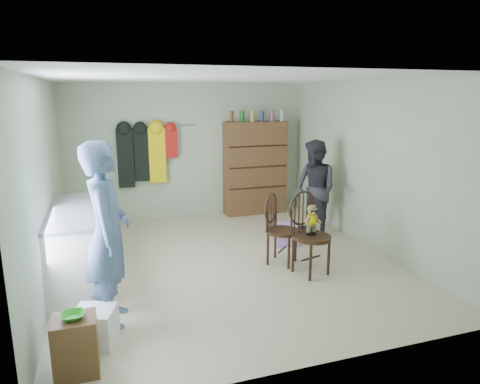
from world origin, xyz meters
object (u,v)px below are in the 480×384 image
object	(u,v)px
counter	(78,245)
dresser	(255,168)
chair_far	(279,226)
chair_front	(309,228)

from	to	relation	value
counter	dresser	distance (m)	3.96
dresser	counter	bearing A→B (deg)	-144.31
counter	chair_far	world-z (taller)	chair_far
counter	chair_far	distance (m)	2.63
chair_front	chair_far	xyz separation A→B (m)	(-0.24, 0.43, -0.08)
counter	chair_front	bearing A→B (deg)	-13.15
chair_front	chair_far	size ratio (longest dim) A/B	1.09
chair_front	chair_far	bearing A→B (deg)	103.38
chair_front	chair_far	distance (m)	0.50
counter	chair_front	size ratio (longest dim) A/B	1.72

